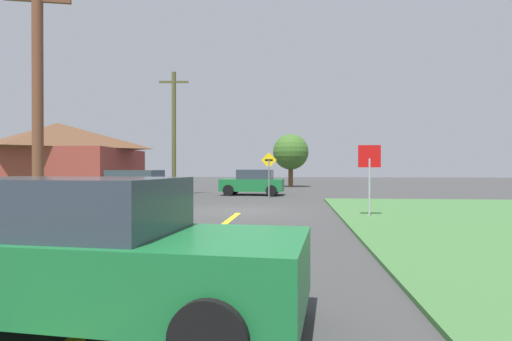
# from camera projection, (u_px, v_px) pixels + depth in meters

# --- Properties ---
(ground_plane) EXTENTS (120.00, 120.00, 0.00)m
(ground_plane) POSITION_uv_depth(u_px,v_px,m) (242.00, 211.00, 16.67)
(ground_plane) COLOR #3A3A3A
(lane_stripe_center) EXTENTS (0.20, 14.00, 0.01)m
(lane_stripe_center) POSITION_uv_depth(u_px,v_px,m) (192.00, 249.00, 8.70)
(lane_stripe_center) COLOR yellow
(lane_stripe_center) RESTS_ON ground
(stop_sign) EXTENTS (0.76, 0.07, 2.51)m
(stop_sign) POSITION_uv_depth(u_px,v_px,m) (369.00, 167.00, 14.06)
(stop_sign) COLOR #9EA0A8
(stop_sign) RESTS_ON ground
(car_behind_on_main_road) EXTENTS (4.60, 2.33, 1.62)m
(car_behind_on_main_road) POSITION_uv_depth(u_px,v_px,m) (92.00, 252.00, 4.53)
(car_behind_on_main_road) COLOR #196B33
(car_behind_on_main_road) RESTS_ON ground
(parked_car_near_building) EXTENTS (4.48, 2.31, 1.62)m
(parked_car_near_building) POSITION_uv_depth(u_px,v_px,m) (139.00, 187.00, 20.19)
(parked_car_near_building) COLOR silver
(parked_car_near_building) RESTS_ON ground
(car_approaching_junction) EXTENTS (4.04, 2.25, 1.62)m
(car_approaching_junction) POSITION_uv_depth(u_px,v_px,m) (253.00, 182.00, 26.14)
(car_approaching_junction) COLOR #196B33
(car_approaching_junction) RESTS_ON ground
(utility_pole_near) EXTENTS (1.77, 0.59, 7.08)m
(utility_pole_near) POSITION_uv_depth(u_px,v_px,m) (38.00, 100.00, 11.69)
(utility_pole_near) COLOR brown
(utility_pole_near) RESTS_ON ground
(utility_pole_mid) EXTENTS (1.80, 0.30, 7.68)m
(utility_pole_mid) POSITION_uv_depth(u_px,v_px,m) (174.00, 131.00, 25.51)
(utility_pole_mid) COLOR #4D4C28
(utility_pole_mid) RESTS_ON ground
(direction_sign) EXTENTS (0.91, 0.08, 2.63)m
(direction_sign) POSITION_uv_depth(u_px,v_px,m) (269.00, 170.00, 23.64)
(direction_sign) COLOR slate
(direction_sign) RESTS_ON ground
(oak_tree_left) EXTENTS (3.21, 3.21, 4.79)m
(oak_tree_left) POSITION_uv_depth(u_px,v_px,m) (291.00, 152.00, 37.20)
(oak_tree_left) COLOR brown
(oak_tree_left) RESTS_ON ground
(barn) EXTENTS (8.84, 7.69, 4.49)m
(barn) POSITION_uv_depth(u_px,v_px,m) (58.00, 160.00, 25.20)
(barn) COLOR maroon
(barn) RESTS_ON ground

